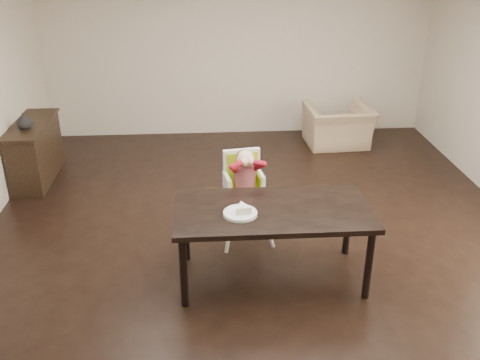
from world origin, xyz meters
The scene contains 8 objects.
ground centered at (0.00, 0.00, 0.00)m, with size 7.00×7.00×0.00m, color black.
room_walls centered at (0.00, 0.00, 1.86)m, with size 6.02×7.02×2.71m.
dining_table centered at (0.05, -0.58, 0.67)m, with size 1.80×0.90×0.75m.
high_chair centered at (-0.15, 0.19, 0.73)m, with size 0.49×0.49×1.03m.
plate centered at (-0.25, -0.68, 0.78)m, with size 0.39×0.39×0.09m.
armchair centered at (1.49, 2.80, 0.42)m, with size 0.96×0.62×0.84m, color tan.
sideboard centered at (-2.78, 1.85, 0.40)m, with size 0.44×1.26×0.79m.
vase centered at (-2.78, 1.65, 0.89)m, with size 0.19×0.20×0.19m, color #99999E.
Camera 1 is at (-0.55, -4.83, 3.06)m, focal length 40.00 mm.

